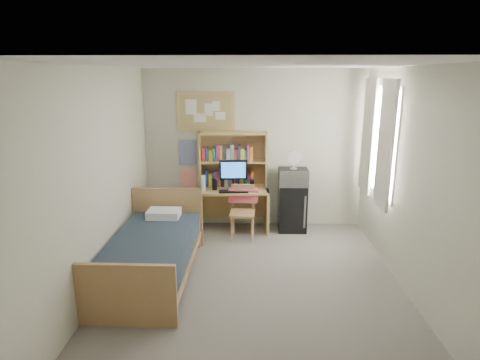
{
  "coord_description": "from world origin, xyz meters",
  "views": [
    {
      "loc": [
        -0.04,
        -4.45,
        2.49
      ],
      "look_at": [
        -0.2,
        1.2,
        1.01
      ],
      "focal_mm": 30.0,
      "sensor_mm": 36.0,
      "label": 1
    }
  ],
  "objects_px": {
    "mini_fridge": "(292,207)",
    "microwave": "(293,177)",
    "bulletin_board": "(206,112)",
    "monitor": "(233,175)",
    "desk_chair": "(242,213)",
    "desk_fan": "(294,160)",
    "desk": "(233,209)",
    "speaker_left": "(215,185)",
    "bed": "(152,258)",
    "speaker_right": "(252,185)"
  },
  "relations": [
    {
      "from": "bulletin_board",
      "to": "speaker_right",
      "type": "xyz_separation_m",
      "value": [
        0.76,
        -0.33,
        -1.13
      ]
    },
    {
      "from": "monitor",
      "to": "desk_fan",
      "type": "relative_size",
      "value": 1.68
    },
    {
      "from": "bed",
      "to": "bulletin_board",
      "type": "bearing_deg",
      "value": 76.27
    },
    {
      "from": "desk_fan",
      "to": "bulletin_board",
      "type": "bearing_deg",
      "value": 169.6
    },
    {
      "from": "bed",
      "to": "microwave",
      "type": "distance_m",
      "value": 2.64
    },
    {
      "from": "mini_fridge",
      "to": "microwave",
      "type": "distance_m",
      "value": 0.52
    },
    {
      "from": "speaker_left",
      "to": "microwave",
      "type": "height_order",
      "value": "microwave"
    },
    {
      "from": "speaker_left",
      "to": "desk",
      "type": "bearing_deg",
      "value": 11.31
    },
    {
      "from": "bed",
      "to": "mini_fridge",
      "type": "bearing_deg",
      "value": 42.41
    },
    {
      "from": "bed",
      "to": "speaker_right",
      "type": "xyz_separation_m",
      "value": [
        1.26,
        1.63,
        0.52
      ]
    },
    {
      "from": "speaker_left",
      "to": "microwave",
      "type": "distance_m",
      "value": 1.27
    },
    {
      "from": "desk",
      "to": "bed",
      "type": "distance_m",
      "value": 1.93
    },
    {
      "from": "mini_fridge",
      "to": "desk_fan",
      "type": "distance_m",
      "value": 0.79
    },
    {
      "from": "speaker_left",
      "to": "microwave",
      "type": "relative_size",
      "value": 0.38
    },
    {
      "from": "bed",
      "to": "speaker_left",
      "type": "bearing_deg",
      "value": 68.24
    },
    {
      "from": "bulletin_board",
      "to": "desk_fan",
      "type": "relative_size",
      "value": 3.35
    },
    {
      "from": "desk_chair",
      "to": "speaker_left",
      "type": "xyz_separation_m",
      "value": [
        -0.45,
        0.28,
        0.38
      ]
    },
    {
      "from": "bulletin_board",
      "to": "desk_chair",
      "type": "height_order",
      "value": "bulletin_board"
    },
    {
      "from": "speaker_left",
      "to": "monitor",
      "type": "bearing_deg",
      "value": 0.0
    },
    {
      "from": "desk_chair",
      "to": "speaker_left",
      "type": "bearing_deg",
      "value": 150.56
    },
    {
      "from": "mini_fridge",
      "to": "speaker_left",
      "type": "xyz_separation_m",
      "value": [
        -1.26,
        -0.12,
        0.41
      ]
    },
    {
      "from": "mini_fridge",
      "to": "monitor",
      "type": "distance_m",
      "value": 1.12
    },
    {
      "from": "desk",
      "to": "desk_chair",
      "type": "bearing_deg",
      "value": -69.74
    },
    {
      "from": "mini_fridge",
      "to": "desk_chair",
      "type": "bearing_deg",
      "value": -153.49
    },
    {
      "from": "bed",
      "to": "speaker_left",
      "type": "distance_m",
      "value": 1.81
    },
    {
      "from": "speaker_left",
      "to": "speaker_right",
      "type": "bearing_deg",
      "value": 0.0
    },
    {
      "from": "desk_fan",
      "to": "desk",
      "type": "bearing_deg",
      "value": -178.49
    },
    {
      "from": "bed",
      "to": "microwave",
      "type": "bearing_deg",
      "value": 42.08
    },
    {
      "from": "bulletin_board",
      "to": "monitor",
      "type": "bearing_deg",
      "value": -37.3
    },
    {
      "from": "bed",
      "to": "desk_fan",
      "type": "bearing_deg",
      "value": 42.08
    },
    {
      "from": "microwave",
      "to": "desk_fan",
      "type": "relative_size",
      "value": 1.65
    },
    {
      "from": "desk_chair",
      "to": "speaker_right",
      "type": "distance_m",
      "value": 0.51
    },
    {
      "from": "desk",
      "to": "desk_chair",
      "type": "xyz_separation_m",
      "value": [
        0.16,
        -0.36,
        0.07
      ]
    },
    {
      "from": "desk_chair",
      "to": "speaker_right",
      "type": "xyz_separation_m",
      "value": [
        0.15,
        0.32,
        0.37
      ]
    },
    {
      "from": "monitor",
      "to": "speaker_left",
      "type": "bearing_deg",
      "value": -180.0
    },
    {
      "from": "mini_fridge",
      "to": "desk_fan",
      "type": "height_order",
      "value": "desk_fan"
    },
    {
      "from": "desk_chair",
      "to": "desk_fan",
      "type": "height_order",
      "value": "desk_fan"
    },
    {
      "from": "desk",
      "to": "microwave",
      "type": "bearing_deg",
      "value": -1.96
    },
    {
      "from": "microwave",
      "to": "mini_fridge",
      "type": "bearing_deg",
      "value": 90.0
    },
    {
      "from": "speaker_left",
      "to": "bed",
      "type": "bearing_deg",
      "value": -115.65
    },
    {
      "from": "desk_chair",
      "to": "microwave",
      "type": "relative_size",
      "value": 1.81
    },
    {
      "from": "monitor",
      "to": "speaker_left",
      "type": "relative_size",
      "value": 2.69
    },
    {
      "from": "desk",
      "to": "speaker_right",
      "type": "height_order",
      "value": "speaker_right"
    },
    {
      "from": "bulletin_board",
      "to": "desk_fan",
      "type": "xyz_separation_m",
      "value": [
        1.42,
        -0.26,
        -0.74
      ]
    },
    {
      "from": "desk_chair",
      "to": "desk_fan",
      "type": "relative_size",
      "value": 2.99
    },
    {
      "from": "monitor",
      "to": "speaker_left",
      "type": "distance_m",
      "value": 0.33
    },
    {
      "from": "speaker_right",
      "to": "desk",
      "type": "bearing_deg",
      "value": 168.69
    },
    {
      "from": "mini_fridge",
      "to": "desk_fan",
      "type": "xyz_separation_m",
      "value": [
        -0.0,
        -0.02,
        0.79
      ]
    },
    {
      "from": "desk_chair",
      "to": "mini_fridge",
      "type": "height_order",
      "value": "desk_chair"
    },
    {
      "from": "desk_chair",
      "to": "speaker_left",
      "type": "relative_size",
      "value": 4.8
    }
  ]
}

